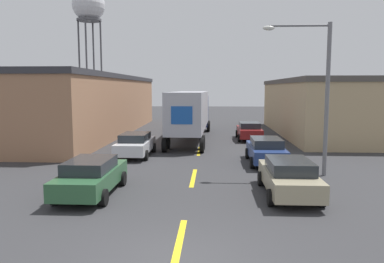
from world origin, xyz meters
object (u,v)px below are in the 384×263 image
object	(u,v)px
parked_car_left_far	(136,144)
water_tower	(89,7)
semi_truck	(191,111)
street_lamp	(318,86)
parked_car_right_mid	(266,150)
parked_car_left_near	(91,176)
parked_car_right_far	(249,130)
parked_car_right_near	(289,176)

from	to	relation	value
parked_car_left_far	water_tower	xyz separation A→B (m)	(-15.16, 37.77, 16.42)
semi_truck	water_tower	xyz separation A→B (m)	(-18.18, 29.71, 14.79)
semi_truck	street_lamp	xyz separation A→B (m)	(6.83, -12.78, 1.97)
water_tower	street_lamp	world-z (taller)	water_tower
street_lamp	semi_truck	bearing A→B (deg)	118.11
parked_car_right_mid	street_lamp	xyz separation A→B (m)	(1.99, -2.86, 3.59)
parked_car_left_far	parked_car_left_near	bearing A→B (deg)	-90.00
parked_car_right_far	parked_car_left_far	world-z (taller)	same
parked_car_right_near	water_tower	world-z (taller)	water_tower
parked_car_left_far	street_lamp	bearing A→B (deg)	-25.60
water_tower	parked_car_right_far	bearing A→B (deg)	-52.25
parked_car_right_mid	semi_truck	bearing A→B (deg)	115.98
semi_truck	parked_car_right_far	size ratio (longest dim) A/B	3.25
parked_car_right_far	parked_car_right_mid	bearing A→B (deg)	-90.00
parked_car_right_mid	parked_car_right_near	bearing A→B (deg)	-90.00
parked_car_right_far	parked_car_right_near	distance (m)	16.30
parked_car_left_near	street_lamp	bearing A→B (deg)	21.45
parked_car_left_far	street_lamp	xyz separation A→B (m)	(9.85, -4.72, 3.59)
parked_car_right_near	street_lamp	distance (m)	5.42
water_tower	street_lamp	bearing A→B (deg)	-59.52
parked_car_left_near	street_lamp	size ratio (longest dim) A/B	0.63
parked_car_left_near	water_tower	xyz separation A→B (m)	(-15.16, 46.36, 16.42)
parked_car_left_near	parked_car_left_far	bearing A→B (deg)	90.00
parked_car_left_near	parked_car_right_mid	bearing A→B (deg)	40.57
parked_car_right_mid	parked_car_left_far	xyz separation A→B (m)	(-7.86, 1.86, 0.00)
semi_truck	street_lamp	bearing A→B (deg)	-60.60
parked_car_right_near	parked_car_right_mid	world-z (taller)	same
street_lamp	parked_car_left_far	bearing A→B (deg)	154.40
semi_truck	parked_car_right_mid	distance (m)	11.16
parked_car_left_far	semi_truck	bearing A→B (deg)	69.43
parked_car_right_far	parked_car_left_far	bearing A→B (deg)	-134.35
parked_car_right_far	parked_car_right_mid	world-z (taller)	same
parked_car_right_mid	water_tower	xyz separation A→B (m)	(-23.02, 39.63, 16.42)
parked_car_right_far	parked_car_right_near	bearing A→B (deg)	-90.00
parked_car_right_near	parked_car_left_far	size ratio (longest dim) A/B	1.00
parked_car_left_near	water_tower	world-z (taller)	water_tower
parked_car_right_far	water_tower	bearing A→B (deg)	127.75
water_tower	parked_car_left_near	bearing A→B (deg)	-71.90
parked_car_left_near	street_lamp	xyz separation A→B (m)	(9.85, 3.87, 3.59)
water_tower	parked_car_right_near	bearing A→B (deg)	-63.43
parked_car_right_near	parked_car_right_far	bearing A→B (deg)	90.00
semi_truck	parked_car_right_near	bearing A→B (deg)	-72.21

